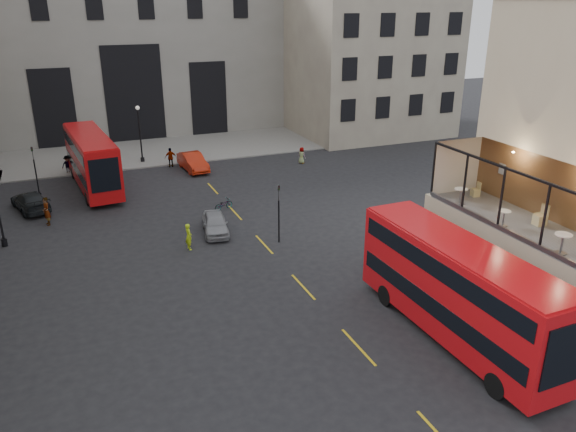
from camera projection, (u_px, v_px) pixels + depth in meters
name	position (u px, v px, depth m)	size (l,w,h in m)	color
ground	(397.00, 337.00, 25.53)	(140.00, 140.00, 0.00)	black
host_frontage	(515.00, 268.00, 27.05)	(3.00, 11.00, 4.50)	tan
cafe_floor	(522.00, 224.00, 26.21)	(3.00, 10.00, 0.10)	slate
gateway	(124.00, 47.00, 61.63)	(35.00, 10.60, 18.00)	gray
building_right	(359.00, 36.00, 63.32)	(16.60, 18.60, 20.00)	#AAA189
pavement_far	(136.00, 152.00, 56.06)	(40.00, 12.00, 0.12)	slate
traffic_light_near	(279.00, 206.00, 34.62)	(0.16, 0.20, 3.80)	black
traffic_light_far	(34.00, 164.00, 43.37)	(0.16, 0.20, 3.80)	black
street_lamp_b	(140.00, 138.00, 51.77)	(0.36, 0.36, 5.33)	black
bus_near	(458.00, 287.00, 24.66)	(2.87, 11.52, 4.58)	#BB0C12
bus_far	(92.00, 158.00, 44.64)	(3.47, 11.33, 4.45)	#B30C0E
car_a	(215.00, 223.00, 36.67)	(1.55, 3.86, 1.31)	gray
car_b	(193.00, 162.00, 50.09)	(1.64, 4.69, 1.55)	#B5200B
car_c	(30.00, 201.00, 40.62)	(1.91, 4.70, 1.36)	black
bicycle	(224.00, 204.00, 40.83)	(0.53, 1.52, 0.80)	gray
cyclist	(189.00, 237.00, 34.21)	(0.61, 0.40, 1.67)	#BCE217
pedestrian_b	(68.00, 165.00, 49.03)	(1.06, 0.61, 1.64)	gray
pedestrian_c	(171.00, 158.00, 50.95)	(1.05, 0.44, 1.79)	gray
pedestrian_d	(302.00, 155.00, 52.16)	(0.75, 0.49, 1.53)	gray
pedestrian_e	(46.00, 211.00, 37.88)	(0.71, 0.47, 1.95)	gray
cafe_table_near	(563.00, 241.00, 22.91)	(0.68, 0.68, 0.86)	white
cafe_table_mid	(504.00, 216.00, 25.74)	(0.59, 0.59, 0.74)	silver
cafe_table_far	(461.00, 194.00, 28.52)	(0.64, 0.64, 0.80)	beige
cafe_chair_b	(541.00, 218.00, 26.02)	(0.47, 0.47, 0.94)	tan
cafe_chair_c	(540.00, 219.00, 25.89)	(0.50, 0.50, 0.94)	tan
cafe_chair_d	(475.00, 192.00, 29.68)	(0.44, 0.44, 0.78)	tan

